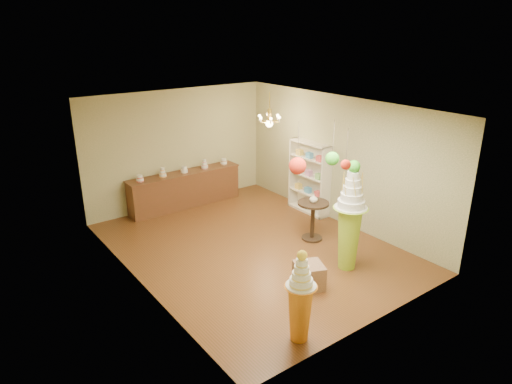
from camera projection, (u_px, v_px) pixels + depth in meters
floor at (253, 247)px, 9.75m from camera, size 6.50×6.50×0.00m
ceiling at (252, 107)px, 8.72m from camera, size 6.50×6.50×0.00m
wall_back at (178, 148)px, 11.69m from camera, size 5.00×0.04×3.00m
wall_front at (381, 238)px, 6.78m from camera, size 5.00×0.04×3.00m
wall_left at (135, 209)px, 7.84m from camera, size 0.04×6.50×3.00m
wall_right at (339, 160)px, 10.63m from camera, size 0.04×6.50×3.00m
pedestal_green at (349, 225)px, 8.64m from camera, size 0.75×0.75×2.18m
pedestal_orange at (300, 305)px, 6.72m from camera, size 0.60×0.60×1.49m
burlap_riser at (309, 276)px, 8.22m from camera, size 0.65×0.65×0.45m
sideboard at (185, 189)px, 11.83m from camera, size 3.04×0.54×1.16m
shelving_unit at (309, 177)px, 11.35m from camera, size 0.33×1.20×1.80m
round_table at (313, 215)px, 9.95m from camera, size 0.90×0.90×0.87m
vase at (314, 198)px, 9.81m from camera, size 0.22×0.22×0.18m
pom_red_left at (298, 166)px, 7.72m from camera, size 0.30×0.30×0.92m
pom_green_mid at (332, 159)px, 7.80m from camera, size 0.24×0.24×0.80m
pom_red_right at (346, 165)px, 7.16m from camera, size 0.16×0.16×0.67m
chandelier at (269, 121)px, 10.91m from camera, size 0.60×0.60×0.85m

